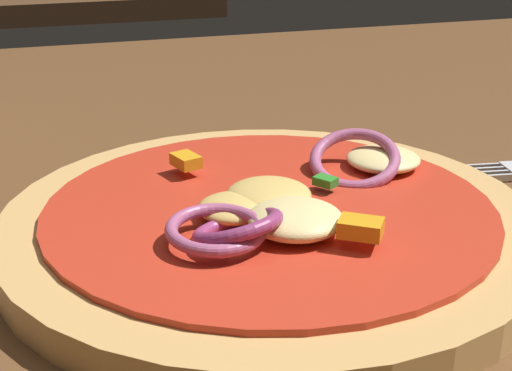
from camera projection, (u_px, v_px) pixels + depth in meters
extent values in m
cube|color=brown|center=(242.00, 296.00, 0.33)|extent=(1.22, 0.98, 0.03)
cylinder|color=tan|center=(269.00, 227.00, 0.34)|extent=(0.24, 0.24, 0.02)
cylinder|color=red|center=(269.00, 209.00, 0.34)|extent=(0.20, 0.20, 0.00)
ellipsoid|color=#E5BC60|center=(233.00, 208.00, 0.32)|extent=(0.03, 0.03, 0.01)
ellipsoid|color=#E5BC60|center=(269.00, 195.00, 0.34)|extent=(0.04, 0.04, 0.01)
ellipsoid|color=#F4DB8E|center=(275.00, 199.00, 0.33)|extent=(0.03, 0.03, 0.01)
ellipsoid|color=#F4DB8E|center=(383.00, 159.00, 0.38)|extent=(0.04, 0.04, 0.01)
ellipsoid|color=#F4DB8E|center=(295.00, 219.00, 0.31)|extent=(0.04, 0.04, 0.01)
torus|color=#93386B|center=(238.00, 227.00, 0.30)|extent=(0.05, 0.05, 0.02)
torus|color=#B25984|center=(355.00, 159.00, 0.37)|extent=(0.06, 0.06, 0.02)
torus|color=#B25984|center=(216.00, 229.00, 0.30)|extent=(0.05, 0.05, 0.01)
cube|color=orange|center=(186.00, 161.00, 0.37)|extent=(0.01, 0.02, 0.01)
cube|color=orange|center=(361.00, 228.00, 0.30)|extent=(0.02, 0.02, 0.01)
cube|color=#2D8C28|center=(325.00, 181.00, 0.35)|extent=(0.01, 0.01, 0.00)
cube|color=silver|center=(473.00, 168.00, 0.43)|extent=(0.03, 0.01, 0.00)
cube|color=silver|center=(477.00, 171.00, 0.42)|extent=(0.03, 0.01, 0.00)
cube|color=silver|center=(481.00, 175.00, 0.42)|extent=(0.03, 0.01, 0.00)
cube|color=silver|center=(486.00, 179.00, 0.41)|extent=(0.03, 0.01, 0.00)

